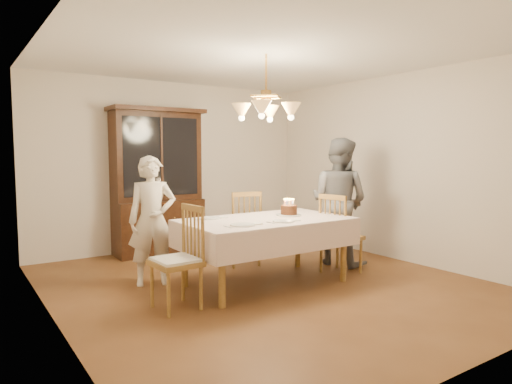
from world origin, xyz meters
TOP-DOWN VIEW (x-y plane):
  - ground at (0.00, 0.00)m, footprint 5.00×5.00m
  - room_shell at (0.00, 0.00)m, footprint 5.00×5.00m
  - dining_table at (0.00, 0.00)m, footprint 1.90×1.10m
  - china_hutch at (-0.39, 2.25)m, footprint 1.38×0.54m
  - chair_far_side at (0.27, 0.92)m, footprint 0.52×0.51m
  - chair_left_end at (-1.19, -0.20)m, footprint 0.44×0.46m
  - chair_right_end at (1.05, -0.14)m, footprint 0.49×0.50m
  - elderly_woman at (-1.08, 0.72)m, footprint 0.61×0.49m
  - adult_in_grey at (1.38, 0.24)m, footprint 0.86×0.98m
  - birthday_cake at (0.39, 0.07)m, footprint 0.30×0.30m
  - place_setting_near_left at (-0.47, -0.26)m, footprint 0.41×0.26m
  - place_setting_near_right at (0.04, -0.30)m, footprint 0.38×0.24m
  - place_setting_far_left at (-0.52, 0.35)m, footprint 0.39×0.24m
  - chandelier at (-0.00, -0.00)m, footprint 0.62×0.62m

SIDE VIEW (x-z plane):
  - ground at x=0.00m, z-range 0.00..0.00m
  - chair_far_side at x=0.27m, z-range -0.06..0.94m
  - chair_right_end at x=1.05m, z-range -0.06..0.94m
  - chair_left_end at x=-1.19m, z-range -0.05..0.95m
  - dining_table at x=0.00m, z-range 0.30..1.06m
  - elderly_woman at x=-1.08m, z-range 0.00..1.48m
  - place_setting_near_right at x=0.04m, z-range 0.76..0.77m
  - place_setting_far_left at x=-0.52m, z-range 0.76..0.77m
  - place_setting_near_left at x=-0.47m, z-range 0.76..0.77m
  - birthday_cake at x=0.39m, z-range 0.71..0.92m
  - adult_in_grey at x=1.38m, z-range 0.00..1.70m
  - china_hutch at x=-0.39m, z-range -0.04..2.12m
  - room_shell at x=0.00m, z-range -0.92..4.08m
  - chandelier at x=0.00m, z-range 1.61..2.34m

